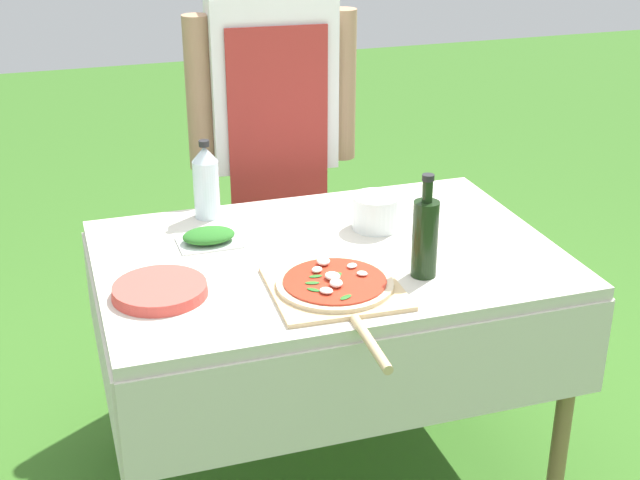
# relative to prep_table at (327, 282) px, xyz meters

# --- Properties ---
(ground_plane) EXTENTS (12.00, 12.00, 0.00)m
(ground_plane) POSITION_rel_prep_table_xyz_m (0.00, 0.00, -0.69)
(ground_plane) COLOR #386B23
(prep_table) EXTENTS (1.30, 0.89, 0.79)m
(prep_table) POSITION_rel_prep_table_xyz_m (0.00, 0.00, 0.00)
(prep_table) COLOR beige
(prep_table) RESTS_ON ground
(person_cook) EXTENTS (0.60, 0.22, 1.59)m
(person_cook) POSITION_rel_prep_table_xyz_m (0.05, 0.76, 0.25)
(person_cook) COLOR #4C4C51
(person_cook) RESTS_ON ground
(pizza_on_peel) EXTENTS (0.34, 0.58, 0.05)m
(pizza_on_peel) POSITION_rel_prep_table_xyz_m (-0.06, -0.24, 0.11)
(pizza_on_peel) COLOR #D1B27F
(pizza_on_peel) RESTS_ON prep_table
(oil_bottle) EXTENTS (0.07, 0.07, 0.29)m
(oil_bottle) POSITION_rel_prep_table_xyz_m (0.20, -0.22, 0.21)
(oil_bottle) COLOR black
(oil_bottle) RESTS_ON prep_table
(water_bottle) EXTENTS (0.08, 0.08, 0.25)m
(water_bottle) POSITION_rel_prep_table_xyz_m (-0.27, 0.36, 0.21)
(water_bottle) COLOR silver
(water_bottle) RESTS_ON prep_table
(herb_container) EXTENTS (0.18, 0.13, 0.04)m
(herb_container) POSITION_rel_prep_table_xyz_m (-0.31, 0.16, 0.12)
(herb_container) COLOR silver
(herb_container) RESTS_ON prep_table
(mixing_tub) EXTENTS (0.15, 0.15, 0.10)m
(mixing_tub) POSITION_rel_prep_table_xyz_m (0.19, 0.12, 0.15)
(mixing_tub) COLOR silver
(mixing_tub) RESTS_ON prep_table
(plate_stack) EXTENTS (0.25, 0.25, 0.03)m
(plate_stack) POSITION_rel_prep_table_xyz_m (-0.49, -0.12, 0.11)
(plate_stack) COLOR #DB4C42
(plate_stack) RESTS_ON prep_table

